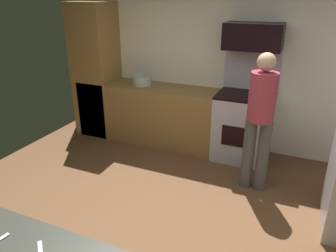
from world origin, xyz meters
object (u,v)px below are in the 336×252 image
(microwave, at_px, (253,36))
(person_cook, at_px, (260,117))
(oven_range, at_px, (244,124))
(stock_pot, at_px, (142,80))

(microwave, relative_size, person_cook, 0.45)
(oven_range, height_order, person_cook, person_cook)
(stock_pot, bearing_deg, person_cook, -21.26)
(oven_range, distance_m, person_cook, 0.89)
(oven_range, distance_m, stock_pot, 1.67)
(microwave, height_order, stock_pot, microwave)
(microwave, bearing_deg, oven_range, -90.00)
(oven_range, xyz_separation_m, stock_pot, (-1.60, 0.01, 0.46))
(person_cook, bearing_deg, oven_range, 111.92)
(microwave, xyz_separation_m, stock_pot, (-1.60, -0.08, -0.73))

